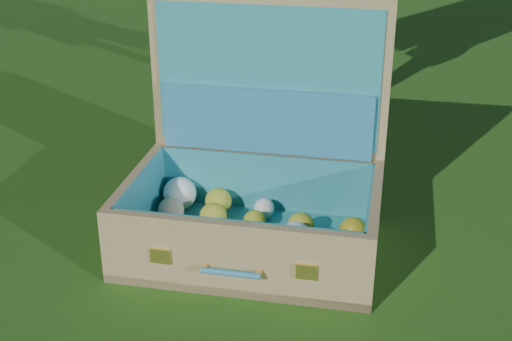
% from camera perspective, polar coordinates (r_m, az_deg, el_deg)
% --- Properties ---
extents(ground, '(60.00, 60.00, 0.00)m').
position_cam_1_polar(ground, '(1.52, -6.75, -5.96)').
color(ground, '#215114').
rests_on(ground, ground).
extents(suitcase, '(0.53, 0.41, 0.49)m').
position_cam_1_polar(suitcase, '(1.48, -0.01, -0.49)').
color(suitcase, tan).
rests_on(suitcase, ground).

